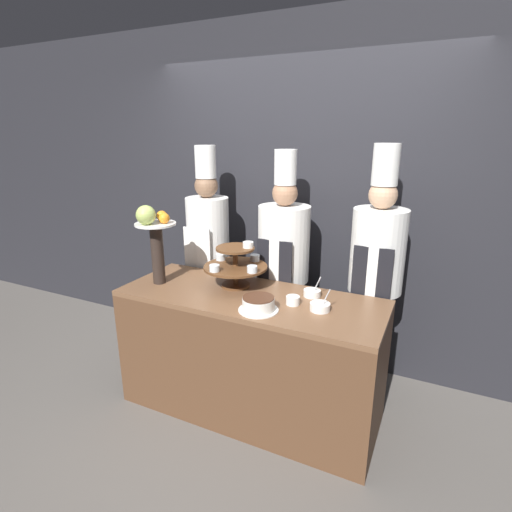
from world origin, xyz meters
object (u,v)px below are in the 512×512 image
cake_round (258,304)px  chef_center_right (376,270)px  chef_left (208,248)px  fruit_pedestal (154,233)px  cup_white (293,300)px  tiered_stand (236,264)px  serving_bowl_near (320,307)px  serving_bowl_far (312,293)px  chef_center_left (283,262)px

cake_round → chef_center_right: size_ratio=0.13×
chef_left → fruit_pedestal: bearing=-94.6°
chef_left → cup_white: bearing=-29.4°
tiered_stand → chef_left: size_ratio=0.24×
cup_white → cake_round: bearing=-131.5°
serving_bowl_near → serving_bowl_far: (-0.11, 0.19, -0.00)m
serving_bowl_far → chef_center_right: chef_center_right is taller
cup_white → serving_bowl_near: (0.18, -0.01, -0.00)m
tiered_stand → chef_left: chef_left is taller
fruit_pedestal → chef_center_left: size_ratio=0.32×
tiered_stand → cake_round: (0.32, -0.30, -0.12)m
tiered_stand → serving_bowl_far: 0.57m
cake_round → chef_left: (-0.81, 0.72, 0.07)m
chef_left → chef_center_right: chef_center_right is taller
tiered_stand → cup_white: size_ratio=5.12×
chef_center_left → chef_left: bearing=180.0°
cake_round → serving_bowl_near: (0.34, 0.17, -0.02)m
cup_white → serving_bowl_far: 0.19m
tiered_stand → chef_center_left: chef_center_left is taller
cup_white → serving_bowl_far: bearing=68.9°
serving_bowl_near → chef_left: (-1.15, 0.56, 0.09)m
serving_bowl_near → chef_center_left: chef_center_left is taller
tiered_stand → fruit_pedestal: 0.61m
chef_left → tiered_stand: bearing=-40.6°
cake_round → cup_white: size_ratio=2.84×
serving_bowl_far → chef_center_left: bearing=134.1°
tiered_stand → chef_center_left: (0.19, 0.42, -0.08)m
tiered_stand → cup_white: (0.47, -0.12, -0.14)m
serving_bowl_far → fruit_pedestal: bearing=-166.9°
cup_white → serving_bowl_far: (0.07, 0.18, -0.00)m
fruit_pedestal → serving_bowl_near: 1.25m
chef_center_left → tiered_stand: bearing=-114.3°
serving_bowl_near → chef_center_left: bearing=129.9°
fruit_pedestal → chef_center_left: bearing=40.1°
cake_round → chef_center_right: chef_center_right is taller
cup_white → chef_center_right: bearing=52.7°
tiered_stand → chef_center_right: (0.89, 0.42, -0.05)m
tiered_stand → serving_bowl_near: bearing=-11.6°
chef_center_left → chef_center_right: (0.70, 0.00, 0.04)m
fruit_pedestal → chef_center_left: 1.00m
cup_white → chef_center_left: chef_center_left is taller
fruit_pedestal → serving_bowl_far: bearing=13.1°
tiered_stand → cup_white: tiered_stand is taller
cup_white → chef_center_left: (-0.28, 0.54, 0.06)m
serving_bowl_far → cake_round: bearing=-122.4°
serving_bowl_near → cup_white: bearing=176.2°
cake_round → cup_white: bearing=48.5°
serving_bowl_far → chef_left: size_ratio=0.08×
cake_round → chef_center_left: size_ratio=0.14×
tiered_stand → cake_round: size_ratio=1.81×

